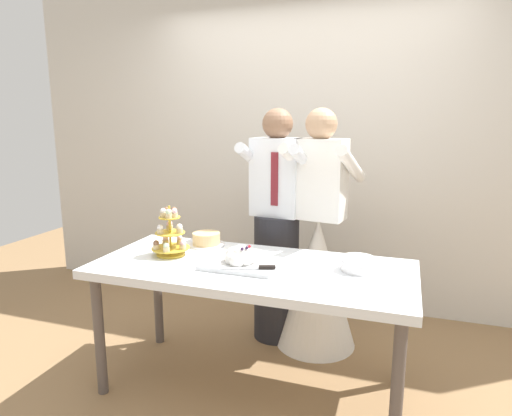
% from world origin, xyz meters
% --- Properties ---
extents(ground_plane, '(8.00, 8.00, 0.00)m').
position_xyz_m(ground_plane, '(0.00, 0.00, 0.00)').
color(ground_plane, olive).
extents(rear_wall, '(5.20, 0.10, 2.90)m').
position_xyz_m(rear_wall, '(0.00, 1.43, 1.45)').
color(rear_wall, beige).
rests_on(rear_wall, ground_plane).
extents(dessert_table, '(1.80, 0.80, 0.78)m').
position_xyz_m(dessert_table, '(0.00, 0.00, 0.70)').
color(dessert_table, silver).
rests_on(dessert_table, ground_plane).
extents(cupcake_stand, '(0.23, 0.23, 0.31)m').
position_xyz_m(cupcake_stand, '(-0.53, 0.02, 0.90)').
color(cupcake_stand, gold).
rests_on(cupcake_stand, dessert_table).
extents(main_cake_tray, '(0.43, 0.32, 0.12)m').
position_xyz_m(main_cake_tray, '(-0.05, -0.03, 0.82)').
color(main_cake_tray, silver).
rests_on(main_cake_tray, dessert_table).
extents(plate_stack, '(0.19, 0.19, 0.08)m').
position_xyz_m(plate_stack, '(0.58, 0.10, 0.81)').
color(plate_stack, white).
rests_on(plate_stack, dessert_table).
extents(round_cake, '(0.24, 0.24, 0.08)m').
position_xyz_m(round_cake, '(-0.41, 0.28, 0.81)').
color(round_cake, white).
rests_on(round_cake, dessert_table).
extents(person_groom, '(0.51, 0.53, 1.66)m').
position_xyz_m(person_groom, '(-0.05, 0.68, 0.75)').
color(person_groom, '#232328').
rests_on(person_groom, ground_plane).
extents(person_bride, '(0.56, 0.56, 1.66)m').
position_xyz_m(person_bride, '(0.25, 0.66, 0.58)').
color(person_bride, white).
rests_on(person_bride, ground_plane).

